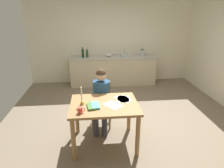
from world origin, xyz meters
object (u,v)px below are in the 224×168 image
dining_table (104,110)px  book_magazine (91,106)px  wine_glass_near_sink (114,52)px  mixing_bowl (109,55)px  wine_glass_by_kettle (111,52)px  candlestick (82,100)px  stovetop_kettle (142,53)px  sink_unit (126,55)px  bottle_vinegar (87,54)px  person_seated (101,96)px  coffee_mug (80,110)px  book_cookery (95,105)px  chair_at_table (102,101)px  bottle_oil (83,53)px

dining_table → book_magazine: 0.28m
dining_table → wine_glass_near_sink: 3.27m
mixing_bowl → wine_glass_by_kettle: bearing=59.1°
dining_table → candlestick: (-0.36, 0.01, 0.21)m
stovetop_kettle → wine_glass_near_sink: (-0.87, 0.15, 0.01)m
sink_unit → stovetop_kettle: size_ratio=1.64×
stovetop_kettle → bottle_vinegar: bearing=-178.0°
mixing_bowl → wine_glass_by_kettle: (0.08, 0.13, 0.06)m
bottle_vinegar → wine_glass_near_sink: bottle_vinegar is taller
stovetop_kettle → wine_glass_by_kettle: size_ratio=1.43×
candlestick → person_seated: bearing=57.3°
wine_glass_by_kettle → wine_glass_near_sink: bearing=0.0°
coffee_mug → book_cookery: bearing=40.6°
candlestick → mixing_bowl: 3.14m
mixing_bowl → bottle_vinegar: bearing=-173.4°
chair_at_table → book_cookery: chair_at_table is taller
coffee_mug → wine_glass_near_sink: (0.89, 3.49, 0.19)m
mixing_bowl → stovetop_kettle: 1.05m
chair_at_table → wine_glass_near_sink: (0.53, 2.53, 0.52)m
dining_table → bottle_oil: (-0.45, 2.97, 0.39)m
book_magazine → mixing_bowl: bearing=73.3°
dining_table → chair_at_table: 0.69m
bottle_vinegar → mixing_bowl: bottle_vinegar is taller
chair_at_table → bottle_vinegar: bearing=97.7°
dining_table → sink_unit: bearing=74.3°
bottle_vinegar → stovetop_kettle: (1.71, 0.06, -0.01)m
candlestick → bottle_vinegar: 2.99m
candlestick → book_cookery: 0.25m
bottle_vinegar → person_seated: bearing=-83.2°
dining_table → coffee_mug: bearing=-142.9°
person_seated → bottle_vinegar: 2.50m
candlestick → bottle_oil: bottle_oil is taller
book_cookery → bottle_vinegar: size_ratio=0.97×
book_cookery → wine_glass_by_kettle: (0.56, 3.29, 0.22)m
bottle_oil → stovetop_kettle: 1.84m
book_magazine → stovetop_kettle: bearing=56.2°
wine_glass_by_kettle → bottle_oil: bearing=-165.0°
book_cookery → wine_glass_near_sink: size_ratio=1.60×
candlestick → stovetop_kettle: bearing=60.2°
book_cookery → person_seated: bearing=74.0°
book_magazine → wine_glass_near_sink: bearing=70.6°
chair_at_table → coffee_mug: bearing=-110.7°
book_magazine → bottle_oil: bottle_oil is taller
mixing_bowl → stovetop_kettle: bearing=-1.0°
mixing_bowl → wine_glass_near_sink: 0.23m
book_magazine → chair_at_table: bearing=68.6°
stovetop_kettle → bottle_oil: bearing=-177.4°
coffee_mug → candlestick: bearing=87.3°
bottle_oil → stovetop_kettle: (1.84, 0.08, -0.03)m
coffee_mug → wine_glass_near_sink: 3.61m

